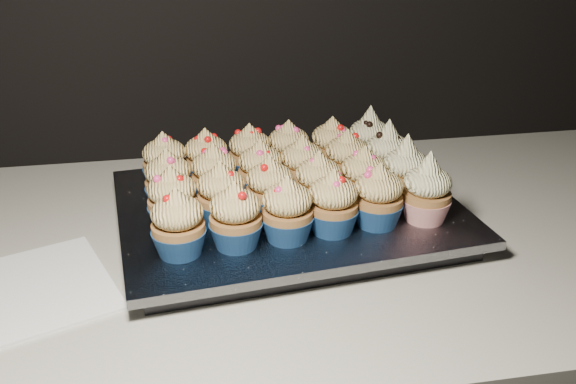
% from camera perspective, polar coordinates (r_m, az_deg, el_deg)
% --- Properties ---
extents(worktop, '(2.44, 0.64, 0.04)m').
position_cam_1_polar(worktop, '(0.88, 3.18, -4.38)').
color(worktop, beige).
rests_on(worktop, cabinet).
extents(napkin, '(0.24, 0.24, 0.00)m').
position_cam_1_polar(napkin, '(0.80, -22.28, -8.19)').
color(napkin, white).
rests_on(napkin, worktop).
extents(baking_tray, '(0.44, 0.36, 0.02)m').
position_cam_1_polar(baking_tray, '(0.88, 0.00, -2.30)').
color(baking_tray, black).
rests_on(baking_tray, worktop).
extents(foil_lining, '(0.48, 0.39, 0.01)m').
position_cam_1_polar(foil_lining, '(0.87, 0.00, -1.31)').
color(foil_lining, silver).
rests_on(foil_lining, baking_tray).
extents(cupcake_0, '(0.06, 0.06, 0.08)m').
position_cam_1_polar(cupcake_0, '(0.74, -9.75, -2.88)').
color(cupcake_0, navy).
rests_on(cupcake_0, foil_lining).
extents(cupcake_1, '(0.06, 0.06, 0.08)m').
position_cam_1_polar(cupcake_1, '(0.75, -4.69, -2.28)').
color(cupcake_1, navy).
rests_on(cupcake_1, foil_lining).
extents(cupcake_2, '(0.06, 0.06, 0.08)m').
position_cam_1_polar(cupcake_2, '(0.76, -0.06, -1.70)').
color(cupcake_2, navy).
rests_on(cupcake_2, foil_lining).
extents(cupcake_3, '(0.06, 0.06, 0.08)m').
position_cam_1_polar(cupcake_3, '(0.78, 4.02, -1.06)').
color(cupcake_3, navy).
rests_on(cupcake_3, foil_lining).
extents(cupcake_4, '(0.06, 0.06, 0.08)m').
position_cam_1_polar(cupcake_4, '(0.80, 8.03, -0.49)').
color(cupcake_4, navy).
rests_on(cupcake_4, foil_lining).
extents(cupcake_5, '(0.06, 0.06, 0.10)m').
position_cam_1_polar(cupcake_5, '(0.82, 12.25, 0.05)').
color(cupcake_5, '#AB1917').
rests_on(cupcake_5, foil_lining).
extents(cupcake_6, '(0.06, 0.06, 0.08)m').
position_cam_1_polar(cupcake_6, '(0.80, -10.22, -0.72)').
color(cupcake_6, navy).
rests_on(cupcake_6, foil_lining).
extents(cupcake_7, '(0.06, 0.06, 0.08)m').
position_cam_1_polar(cupcake_7, '(0.80, -5.94, -0.30)').
color(cupcake_7, navy).
rests_on(cupcake_7, foil_lining).
extents(cupcake_8, '(0.06, 0.06, 0.08)m').
position_cam_1_polar(cupcake_8, '(0.82, -1.63, 0.27)').
color(cupcake_8, navy).
rests_on(cupcake_8, foil_lining).
extents(cupcake_9, '(0.06, 0.06, 0.08)m').
position_cam_1_polar(cupcake_9, '(0.83, 2.72, 0.72)').
color(cupcake_9, navy).
rests_on(cupcake_9, foil_lining).
extents(cupcake_10, '(0.06, 0.06, 0.08)m').
position_cam_1_polar(cupcake_10, '(0.85, 6.73, 1.21)').
color(cupcake_10, navy).
rests_on(cupcake_10, foil_lining).
extents(cupcake_11, '(0.06, 0.06, 0.10)m').
position_cam_1_polar(cupcake_11, '(0.88, 10.37, 1.76)').
color(cupcake_11, '#AB1917').
rests_on(cupcake_11, foil_lining).
extents(cupcake_12, '(0.06, 0.06, 0.08)m').
position_cam_1_polar(cupcake_12, '(0.85, -10.56, 0.93)').
color(cupcake_12, navy).
rests_on(cupcake_12, foil_lining).
extents(cupcake_13, '(0.06, 0.06, 0.08)m').
position_cam_1_polar(cupcake_13, '(0.86, -6.56, 1.44)').
color(cupcake_13, navy).
rests_on(cupcake_13, foil_lining).
extents(cupcake_14, '(0.06, 0.06, 0.08)m').
position_cam_1_polar(cupcake_14, '(0.87, -2.45, 1.88)').
color(cupcake_14, navy).
rests_on(cupcake_14, foil_lining).
extents(cupcake_15, '(0.06, 0.06, 0.08)m').
position_cam_1_polar(cupcake_15, '(0.88, 1.28, 2.27)').
color(cupcake_15, navy).
rests_on(cupcake_15, foil_lining).
extents(cupcake_16, '(0.06, 0.06, 0.08)m').
position_cam_1_polar(cupcake_16, '(0.91, 5.21, 2.84)').
color(cupcake_16, navy).
rests_on(cupcake_16, foil_lining).
extents(cupcake_17, '(0.06, 0.06, 0.10)m').
position_cam_1_polar(cupcake_17, '(0.93, 8.81, 3.24)').
color(cupcake_17, '#AB1917').
rests_on(cupcake_17, foil_lining).
extents(cupcake_18, '(0.06, 0.06, 0.08)m').
position_cam_1_polar(cupcake_18, '(0.91, -10.89, 2.56)').
color(cupcake_18, navy).
rests_on(cupcake_18, foil_lining).
extents(cupcake_19, '(0.06, 0.06, 0.08)m').
position_cam_1_polar(cupcake_19, '(0.92, -7.26, 2.93)').
color(cupcake_19, navy).
rests_on(cupcake_19, foil_lining).
extents(cupcake_20, '(0.06, 0.06, 0.08)m').
position_cam_1_polar(cupcake_20, '(0.93, -3.40, 3.41)').
color(cupcake_20, navy).
rests_on(cupcake_20, foil_lining).
extents(cupcake_21, '(0.06, 0.06, 0.08)m').
position_cam_1_polar(cupcake_21, '(0.94, 0.06, 3.76)').
color(cupcake_21, navy).
rests_on(cupcake_21, foil_lining).
extents(cupcake_22, '(0.06, 0.06, 0.08)m').
position_cam_1_polar(cupcake_22, '(0.96, 3.91, 4.08)').
color(cupcake_22, navy).
rests_on(cupcake_22, foil_lining).
extents(cupcake_23, '(0.06, 0.06, 0.10)m').
position_cam_1_polar(cupcake_23, '(0.98, 7.21, 4.61)').
color(cupcake_23, '#AB1917').
rests_on(cupcake_23, foil_lining).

